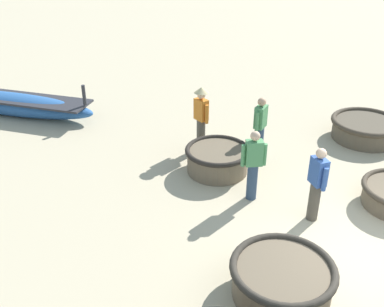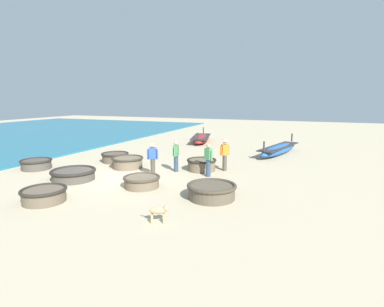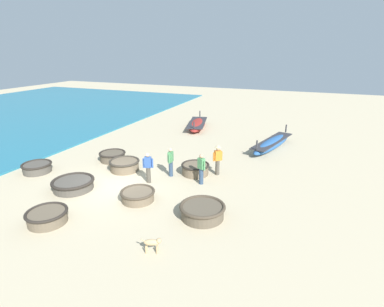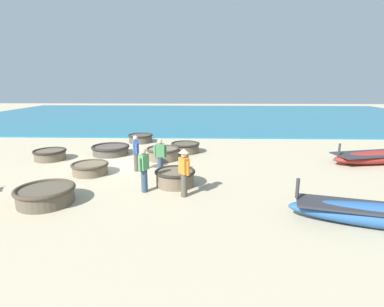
{
  "view_description": "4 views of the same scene",
  "coord_description": "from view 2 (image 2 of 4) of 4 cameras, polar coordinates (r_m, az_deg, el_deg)",
  "views": [
    {
      "loc": [
        -6.04,
        3.08,
        5.37
      ],
      "look_at": [
        2.18,
        3.35,
        0.95
      ],
      "focal_mm": 42.0,
      "sensor_mm": 36.0,
      "label": 1
    },
    {
      "loc": [
        8.24,
        -11.33,
        3.67
      ],
      "look_at": [
        2.28,
        3.53,
        0.7
      ],
      "focal_mm": 28.0,
      "sensor_mm": 36.0,
      "label": 2
    },
    {
      "loc": [
        8.49,
        -11.1,
        6.39
      ],
      "look_at": [
        2.92,
        2.78,
        1.16
      ],
      "focal_mm": 28.0,
      "sensor_mm": 36.0,
      "label": 3
    },
    {
      "loc": [
        13.76,
        3.77,
        3.8
      ],
      "look_at": [
        2.25,
        3.39,
        1.03
      ],
      "focal_mm": 28.0,
      "sensor_mm": 36.0,
      "label": 4
    }
  ],
  "objects": [
    {
      "name": "coracle_weathered",
      "position": [
        17.7,
        -27.55,
        -1.75
      ],
      "size": [
        1.57,
        1.57,
        0.52
      ],
      "color": "#4C473F",
      "rests_on": "ground"
    },
    {
      "name": "long_boat_green_hull",
      "position": [
        25.32,
        1.71,
        2.86
      ],
      "size": [
        2.42,
        4.94,
        1.05
      ],
      "color": "maroon",
      "rests_on": "ground"
    },
    {
      "name": "fisherman_standing_left",
      "position": [
        15.31,
        6.28,
        0.23
      ],
      "size": [
        0.43,
        0.38,
        1.67
      ],
      "color": "#4C473D",
      "rests_on": "ground"
    },
    {
      "name": "dog",
      "position": [
        9.1,
        -6.28,
        -10.81
      ],
      "size": [
        0.65,
        0.37,
        0.55
      ],
      "color": "tan",
      "rests_on": "ground"
    },
    {
      "name": "coracle_upturned",
      "position": [
        11.17,
        3.76,
        -7.06
      ],
      "size": [
        1.85,
        1.85,
        0.56
      ],
      "color": "brown",
      "rests_on": "ground"
    },
    {
      "name": "fisherman_with_hat",
      "position": [
        14.38,
        -7.5,
        -0.96
      ],
      "size": [
        0.5,
        0.32,
        1.57
      ],
      "color": "#4C473D",
      "rests_on": "ground"
    },
    {
      "name": "coracle_far_left",
      "position": [
        12.03,
        -26.37,
        -7.01
      ],
      "size": [
        1.58,
        1.58,
        0.51
      ],
      "color": "brown",
      "rests_on": "ground"
    },
    {
      "name": "fisherman_standing_right",
      "position": [
        15.07,
        -3.07,
        -0.36
      ],
      "size": [
        0.26,
        0.53,
        1.57
      ],
      "color": "#2D425B",
      "rests_on": "ground"
    },
    {
      "name": "long_boat_blue_hull",
      "position": [
        20.6,
        16.22,
        0.76
      ],
      "size": [
        2.31,
        5.5,
        1.16
      ],
      "color": "#285693",
      "rests_on": "ground"
    },
    {
      "name": "coracle_nearest",
      "position": [
        18.01,
        -14.44,
        -0.64
      ],
      "size": [
        1.58,
        1.58,
        0.54
      ],
      "color": "brown",
      "rests_on": "ground"
    },
    {
      "name": "coracle_center",
      "position": [
        15.39,
        1.83,
        -2.07
      ],
      "size": [
        1.52,
        1.52,
        0.6
      ],
      "color": "brown",
      "rests_on": "ground"
    },
    {
      "name": "coracle_front_right",
      "position": [
        14.66,
        -21.65,
        -3.66
      ],
      "size": [
        2.0,
        2.0,
        0.5
      ],
      "color": "#4C473F",
      "rests_on": "ground"
    },
    {
      "name": "coracle_far_right",
      "position": [
        12.7,
        -9.55,
        -5.21
      ],
      "size": [
        1.55,
        1.55,
        0.48
      ],
      "color": "brown",
      "rests_on": "ground"
    },
    {
      "name": "fisherman_crouching",
      "position": [
        14.11,
        3.13,
        -1.11
      ],
      "size": [
        0.48,
        0.35,
        1.57
      ],
      "color": "#2D425B",
      "rests_on": "ground"
    },
    {
      "name": "ground_plane",
      "position": [
        14.48,
        -13.73,
        -4.49
      ],
      "size": [
        80.0,
        80.0,
        0.0
      ],
      "primitive_type": "plane",
      "color": "#BCAD8C"
    },
    {
      "name": "coracle_front_left",
      "position": [
        16.3,
        -12.16,
        -1.59
      ],
      "size": [
        1.68,
        1.68,
        0.6
      ],
      "color": "brown",
      "rests_on": "ground"
    }
  ]
}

